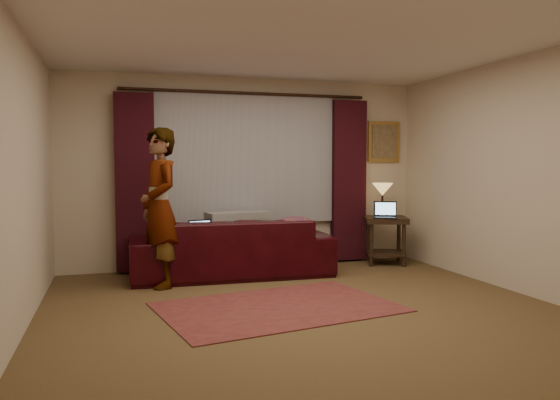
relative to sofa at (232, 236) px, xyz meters
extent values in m
cube|color=brown|center=(0.34, -1.86, -0.51)|extent=(5.00, 5.00, 0.01)
cube|color=silver|center=(0.34, -1.86, 2.09)|extent=(5.00, 5.00, 0.02)
cube|color=beige|center=(0.34, 0.64, 0.79)|extent=(5.00, 0.02, 2.60)
cube|color=beige|center=(0.34, -4.36, 0.79)|extent=(5.00, 0.02, 2.60)
cube|color=beige|center=(-2.16, -1.86, 0.79)|extent=(0.02, 5.00, 2.60)
cube|color=beige|center=(2.84, -1.86, 0.79)|extent=(0.02, 5.00, 2.60)
cube|color=#98989F|center=(0.34, 0.58, 0.99)|extent=(2.50, 0.05, 1.80)
cube|color=black|center=(-1.16, 0.53, 0.67)|extent=(0.50, 0.14, 2.30)
cube|color=black|center=(1.84, 0.53, 0.67)|extent=(0.50, 0.14, 2.30)
cylinder|color=black|center=(0.34, 0.53, 1.87)|extent=(0.04, 0.04, 3.40)
cube|color=#B7893F|center=(2.44, 0.61, 1.24)|extent=(0.50, 0.04, 0.60)
imported|color=black|center=(0.00, 0.00, 0.00)|extent=(2.54, 1.16, 1.01)
cube|color=gray|center=(0.14, 0.25, 0.51)|extent=(0.88, 0.48, 0.10)
ellipsoid|color=brown|center=(0.79, -0.17, 0.12)|extent=(0.63, 0.53, 0.23)
cube|color=brown|center=(0.12, -1.65, -0.50)|extent=(2.50, 1.89, 0.01)
cube|color=black|center=(2.27, 0.19, -0.17)|extent=(0.75, 0.75, 0.67)
imported|color=gray|center=(-0.92, -0.37, 0.41)|extent=(0.67, 0.67, 1.84)
camera|label=1|loc=(-1.40, -6.75, 0.92)|focal=35.00mm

